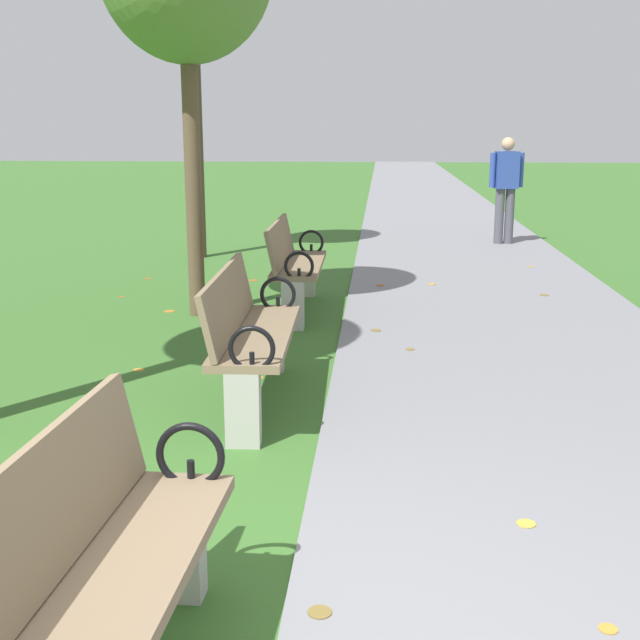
% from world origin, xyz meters
% --- Properties ---
extents(paved_walkway, '(2.96, 44.00, 0.02)m').
position_xyz_m(paved_walkway, '(1.48, 18.00, 0.01)').
color(paved_walkway, slate).
rests_on(paved_walkway, ground).
extents(park_bench_1, '(0.53, 1.62, 0.90)m').
position_xyz_m(park_bench_1, '(-0.50, -0.13, 0.49)').
color(park_bench_1, '#7A664C').
rests_on(park_bench_1, ground).
extents(park_bench_2, '(0.52, 1.61, 0.90)m').
position_xyz_m(park_bench_2, '(-0.50, 2.92, 0.49)').
color(park_bench_2, '#7A664C').
rests_on(park_bench_2, ground).
extents(park_bench_3, '(0.49, 1.61, 0.90)m').
position_xyz_m(park_bench_3, '(-0.50, 5.69, 0.49)').
color(park_bench_3, '#7A664C').
rests_on(park_bench_3, ground).
extents(pedestrian_walking, '(0.52, 0.27, 1.62)m').
position_xyz_m(pedestrian_walking, '(2.25, 10.61, 0.93)').
color(pedestrian_walking, '#4C4C56').
rests_on(pedestrian_walking, paved_walkway).
extents(scattered_leaves, '(5.06, 10.33, 0.02)m').
position_xyz_m(scattered_leaves, '(0.06, 3.15, 0.01)').
color(scattered_leaves, brown).
rests_on(scattered_leaves, ground).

